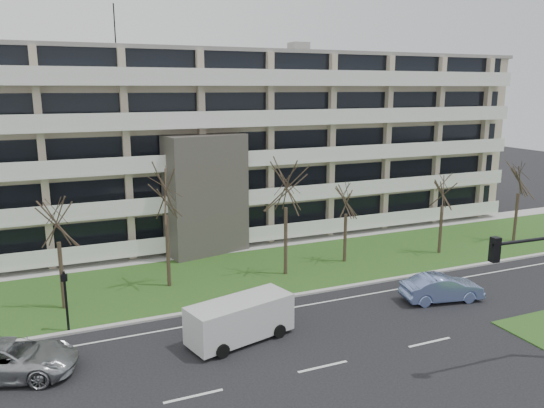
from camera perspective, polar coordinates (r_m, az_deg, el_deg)
name	(u,v)px	position (r m, az deg, el deg)	size (l,w,h in m)	color
ground	(323,367)	(25.19, 5.49, -17.03)	(160.00, 160.00, 0.00)	black
grass_verge	(231,275)	(36.08, -4.48, -7.61)	(90.00, 10.00, 0.06)	#27511B
curb	(258,301)	(31.69, -1.53, -10.43)	(90.00, 0.35, 0.12)	#B2B2AD
sidewalk	(208,252)	(41.05, -6.95, -5.14)	(90.00, 2.00, 0.08)	#B2B2AD
lane_edge_line	(268,312)	(30.43, -0.47, -11.54)	(90.00, 0.12, 0.01)	white
apartment_building	(183,145)	(46.01, -9.60, 6.32)	(60.50, 15.10, 18.75)	#BFAE94
silver_pickup	(9,359)	(26.62, -26.47, -14.71)	(2.67, 5.78, 1.61)	#A9ACB0
blue_sedan	(442,288)	(33.21, 17.80, -8.60)	(1.66, 4.77, 1.57)	#798FD2
white_van	(241,316)	(26.95, -3.32, -11.94)	(5.71, 3.27, 2.09)	silver
pedestrian_signal	(66,294)	(29.34, -21.33, -8.97)	(0.33, 0.27, 3.28)	black
tree_2	(56,215)	(31.40, -22.19, -1.12)	(3.54, 3.54, 7.09)	#382B21
tree_3	(165,187)	(32.95, -11.44, 1.83)	(4.14, 4.14, 8.29)	#382B21
tree_4	(286,181)	(34.46, 1.51, 2.54)	(4.15, 4.15, 8.29)	#382B21
tree_5	(346,195)	(37.71, 8.01, 0.97)	(3.19, 3.19, 6.38)	#382B21
tree_6	(444,187)	(41.33, 17.97, 1.76)	(3.32, 3.32, 6.63)	#382B21
tree_7	(520,174)	(46.86, 25.14, 2.92)	(3.59, 3.59, 7.18)	#382B21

